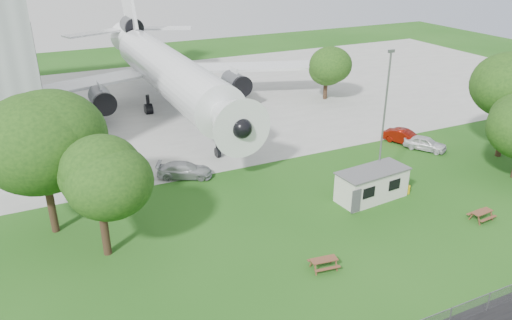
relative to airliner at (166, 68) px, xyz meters
name	(u,v)px	position (x,y,z in m)	size (l,w,h in m)	color
ground	(338,245)	(2.00, -35.86, -5.27)	(160.00, 160.00, 0.00)	#306720
concrete_apron	(179,102)	(2.00, 2.14, -5.25)	(120.00, 46.00, 0.03)	#B7B7B2
airliner	(166,68)	(0.00, 0.00, 0.00)	(46.36, 47.73, 17.69)	white
site_cabin	(372,184)	(8.46, -31.08, -3.96)	(6.86, 3.25, 2.62)	silver
picnic_west	(323,269)	(-0.48, -37.74, -5.27)	(1.80, 1.50, 0.76)	brown
picnic_east	(481,220)	(14.04, -37.67, -5.27)	(1.80, 1.50, 0.76)	brown
lamp_mast	(383,123)	(10.20, -29.66, 0.73)	(0.16, 0.16, 12.00)	slate
tree_west_big	(41,150)	(-16.07, -25.10, 1.33)	(8.70, 8.70, 10.95)	#382619
tree_west_small	(97,180)	(-13.10, -29.80, 0.44)	(6.69, 6.69, 9.07)	#382619
tree_east_back	(512,90)	(25.69, -29.28, 1.58)	(7.87, 7.87, 10.79)	#382619
tree_far_apron	(327,67)	(20.57, -5.09, -0.90)	(6.41, 6.41, 7.58)	#382619
car_ne_hatch	(425,143)	(20.07, -24.90, -4.54)	(1.71, 4.26, 1.45)	silver
car_ne_sedan	(405,137)	(19.33, -22.65, -4.53)	(1.57, 4.52, 1.49)	#941208
car_apron_van	(185,170)	(-4.45, -20.45, -4.54)	(2.03, 5.00, 1.45)	#B3B6BB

